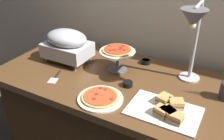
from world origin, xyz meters
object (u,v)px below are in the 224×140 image
at_px(sauce_cup_near, 146,61).
at_px(serving_spatula, 55,78).
at_px(pizza_plate_center, 117,53).
at_px(sauce_cup_far, 128,84).
at_px(heat_lamp, 193,27).
at_px(pizza_plate_front, 100,98).
at_px(chafing_dish, 67,44).
at_px(sandwich_platter, 167,110).

height_order(sauce_cup_near, serving_spatula, sauce_cup_near).
distance_m(pizza_plate_center, sauce_cup_far, 0.25).
bearing_deg(serving_spatula, sauce_cup_near, 47.16).
xyz_separation_m(heat_lamp, pizza_plate_front, (-0.40, -0.35, -0.40)).
height_order(chafing_dish, sauce_cup_far, chafing_dish).
bearing_deg(chafing_dish, pizza_plate_center, 7.20).
distance_m(sandwich_platter, sauce_cup_near, 0.60).
distance_m(sauce_cup_near, serving_spatula, 0.68).
height_order(sandwich_platter, sauce_cup_near, sandwich_platter).
height_order(sauce_cup_near, sauce_cup_far, sauce_cup_far).
relative_size(heat_lamp, pizza_plate_center, 2.12).
bearing_deg(sandwich_platter, sauce_cup_far, 154.63).
distance_m(heat_lamp, sauce_cup_near, 0.57).
bearing_deg(sauce_cup_far, sandwich_platter, -25.37).
relative_size(chafing_dish, pizza_plate_front, 1.26).
height_order(chafing_dish, heat_lamp, heat_lamp).
bearing_deg(pizza_plate_front, serving_spatula, 170.73).
distance_m(pizza_plate_center, sauce_cup_near, 0.27).
height_order(heat_lamp, sauce_cup_near, heat_lamp).
relative_size(pizza_plate_center, sauce_cup_far, 3.85).
relative_size(pizza_plate_front, sauce_cup_near, 3.88).
height_order(pizza_plate_front, sauce_cup_far, sauce_cup_far).
height_order(heat_lamp, sauce_cup_far, heat_lamp).
xyz_separation_m(chafing_dish, sandwich_platter, (0.87, -0.25, -0.12)).
distance_m(chafing_dish, pizza_plate_center, 0.41).
height_order(pizza_plate_front, sandwich_platter, sandwich_platter).
xyz_separation_m(pizza_plate_center, sauce_cup_far, (0.16, -0.16, -0.12)).
relative_size(heat_lamp, pizza_plate_front, 1.94).
height_order(pizza_plate_front, serving_spatula, pizza_plate_front).
distance_m(heat_lamp, serving_spatula, 0.95).
distance_m(chafing_dish, sauce_cup_far, 0.59).
relative_size(sauce_cup_near, serving_spatula, 0.41).
relative_size(pizza_plate_front, sandwich_platter, 0.69).
height_order(sandwich_platter, sauce_cup_far, sandwich_platter).
bearing_deg(heat_lamp, sauce_cup_near, 148.17).
distance_m(chafing_dish, serving_spatula, 0.30).
bearing_deg(serving_spatula, pizza_plate_front, -9.27).
relative_size(heat_lamp, serving_spatula, 3.09).
relative_size(sandwich_platter, sauce_cup_far, 6.06).
distance_m(sandwich_platter, sauce_cup_far, 0.34).
bearing_deg(sauce_cup_near, sauce_cup_far, -87.02).
relative_size(pizza_plate_front, pizza_plate_center, 1.09).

